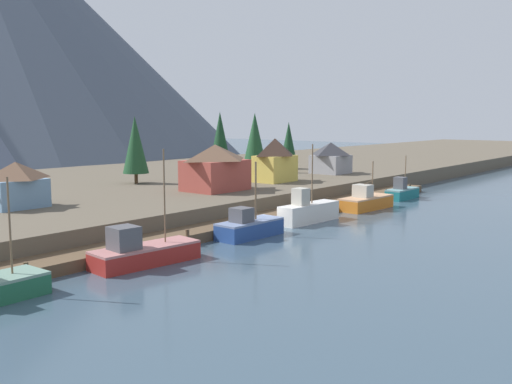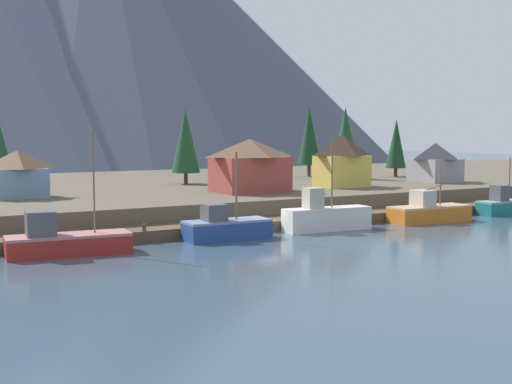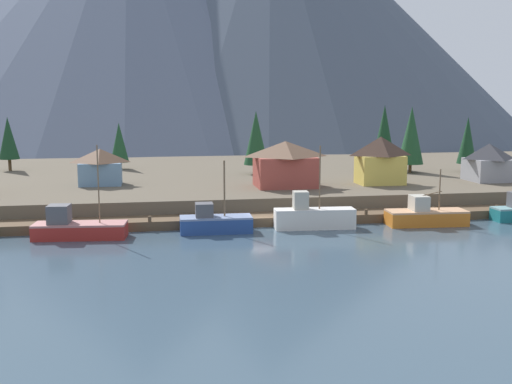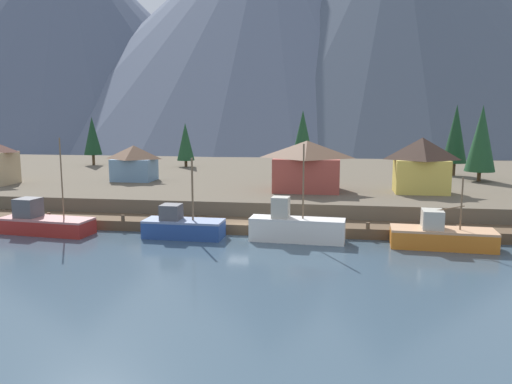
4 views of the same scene
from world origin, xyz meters
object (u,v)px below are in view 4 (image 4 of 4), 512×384
object	(u,v)px
fishing_boat_orange	(441,236)
conifer_mid_left	(456,134)
fishing_boat_blue	(182,226)
conifer_back_left	(185,142)
conifer_back_right	(92,136)
house_blue	(134,163)
house_red	(307,165)
conifer_near_left	(303,139)
conifer_near_right	(481,138)
house_yellow	(422,165)
fishing_boat_white	(296,227)
fishing_boat_red	(44,223)

from	to	relation	value
fishing_boat_orange	conifer_mid_left	xyz separation A→B (m)	(8.34, 33.76, 7.63)
fishing_boat_blue	fishing_boat_orange	size ratio (longest dim) A/B	0.85
fishing_boat_orange	conifer_back_left	bearing A→B (deg)	134.03
conifer_mid_left	conifer_back_right	world-z (taller)	conifer_mid_left
house_blue	house_red	xyz separation A→B (m)	(23.97, -5.95, 0.57)
conifer_near_left	conifer_near_right	world-z (taller)	conifer_near_right
fishing_boat_blue	house_red	size ratio (longest dim) A/B	0.94
house_red	conifer_back_left	xyz separation A→B (m)	(-22.32, 25.26, 1.31)
fishing_boat_orange	house_red	size ratio (longest dim) A/B	1.11
fishing_boat_orange	house_yellow	xyz separation A→B (m)	(0.66, 15.57, 4.73)
house_blue	conifer_back_right	world-z (taller)	conifer_back_right
fishing_boat_white	conifer_near_right	xyz separation A→B (m)	(22.98, 26.97, 7.04)
house_blue	fishing_boat_red	bearing A→B (deg)	-92.20
house_blue	house_red	size ratio (longest dim) A/B	0.71
fishing_boat_white	conifer_near_left	bearing A→B (deg)	96.11
conifer_back_left	conifer_back_right	xyz separation A→B (m)	(-17.37, 0.52, 0.86)
fishing_boat_red	fishing_boat_white	distance (m)	24.59
fishing_boat_white	house_yellow	xyz separation A→B (m)	(13.40, 15.17, 4.50)
house_blue	conifer_near_right	distance (m)	47.28
conifer_near_right	conifer_back_right	bearing A→B (deg)	167.72
fishing_boat_blue	conifer_back_left	xyz separation A→B (m)	(-11.42, 40.18, 5.81)
fishing_boat_white	fishing_boat_orange	bearing A→B (deg)	1.99
house_red	house_blue	bearing A→B (deg)	166.06
conifer_near_left	conifer_back_right	world-z (taller)	conifer_near_left
house_blue	conifer_back_left	distance (m)	19.47
house_red	conifer_near_right	distance (m)	25.97
conifer_back_left	house_blue	bearing A→B (deg)	-94.88
house_blue	fishing_boat_white	bearing A→B (deg)	-41.12
fishing_boat_blue	conifer_back_left	distance (m)	42.18
fishing_boat_red	house_blue	distance (m)	21.67
fishing_boat_orange	house_blue	world-z (taller)	house_blue
conifer_back_right	fishing_boat_blue	bearing A→B (deg)	-54.72
conifer_back_left	fishing_boat_blue	bearing A→B (deg)	-74.13
fishing_boat_red	house_blue	world-z (taller)	fishing_boat_red
conifer_back_right	fishing_boat_white	bearing A→B (deg)	-45.77
fishing_boat_blue	conifer_back_left	bearing A→B (deg)	107.40
conifer_mid_left	conifer_back_left	distance (m)	43.74
fishing_boat_orange	conifer_back_left	size ratio (longest dim) A/B	1.17
conifer_near_right	house_red	bearing A→B (deg)	-151.86
conifer_near_left	house_blue	bearing A→B (deg)	-159.48
fishing_boat_blue	house_yellow	bearing A→B (deg)	33.96
house_red	conifer_back_right	distance (m)	47.38
fishing_boat_white	conifer_near_left	size ratio (longest dim) A/B	0.93
conifer_mid_left	fishing_boat_blue	bearing A→B (deg)	-133.48
conifer_mid_left	conifer_back_left	xyz separation A→B (m)	(-43.19, 6.69, -1.82)
fishing_boat_red	conifer_near_left	world-z (taller)	conifer_near_left
conifer_near_right	conifer_back_left	bearing A→B (deg)	163.83
fishing_boat_red	fishing_boat_blue	size ratio (longest dim) A/B	1.24
house_red	conifer_back_right	xyz separation A→B (m)	(-39.70, 25.78, 2.17)
fishing_boat_white	fishing_boat_red	bearing A→B (deg)	-174.93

